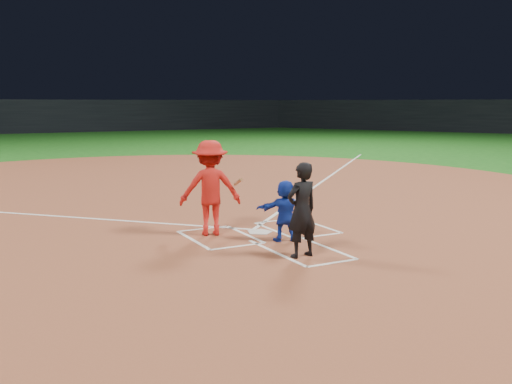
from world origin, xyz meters
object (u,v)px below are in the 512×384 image
home_plate (260,232)px  batter_at_plate (210,188)px  catcher (285,210)px  umpire (302,210)px

home_plate → batter_at_plate: (-1.04, 0.32, 1.02)m
batter_at_plate → catcher: bearing=-47.4°
home_plate → batter_at_plate: 1.50m
umpire → batter_at_plate: bearing=-78.8°
catcher → umpire: (-0.38, -1.24, 0.25)m
home_plate → umpire: 2.36m
home_plate → umpire: size_ratio=0.34×
home_plate → umpire: bearing=82.9°
catcher → batter_at_plate: batter_at_plate is taller
catcher → umpire: bearing=89.1°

